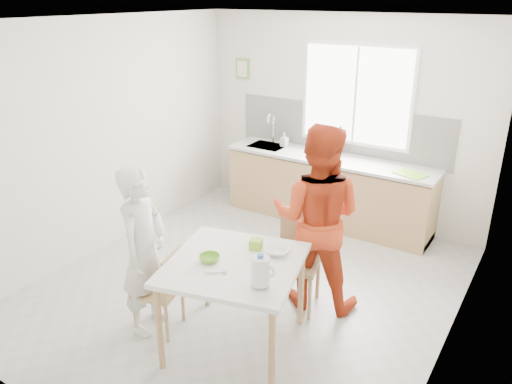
# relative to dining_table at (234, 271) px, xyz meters

# --- Properties ---
(ground) EXTENTS (4.50, 4.50, 0.00)m
(ground) POSITION_rel_dining_table_xyz_m (-0.43, 0.85, -0.75)
(ground) COLOR #B7B7B2
(ground) RESTS_ON ground
(room_shell) EXTENTS (4.50, 4.50, 4.50)m
(room_shell) POSITION_rel_dining_table_xyz_m (-0.43, 0.85, 0.90)
(room_shell) COLOR silver
(room_shell) RESTS_ON ground
(window) EXTENTS (1.50, 0.06, 1.30)m
(window) POSITION_rel_dining_table_xyz_m (-0.23, 3.08, 0.95)
(window) COLOR white
(window) RESTS_ON room_shell
(backsplash) EXTENTS (3.00, 0.02, 0.65)m
(backsplash) POSITION_rel_dining_table_xyz_m (-0.43, 3.09, 0.48)
(backsplash) COLOR white
(backsplash) RESTS_ON room_shell
(picture_frame) EXTENTS (0.22, 0.03, 0.28)m
(picture_frame) POSITION_rel_dining_table_xyz_m (-1.98, 3.08, 1.15)
(picture_frame) COLOR #5C9A46
(picture_frame) RESTS_ON room_shell
(kitchen_counter) EXTENTS (2.84, 0.64, 1.37)m
(kitchen_counter) POSITION_rel_dining_table_xyz_m (-0.43, 2.80, -0.33)
(kitchen_counter) COLOR tan
(kitchen_counter) RESTS_ON ground
(dining_table) EXTENTS (1.31, 1.31, 0.83)m
(dining_table) POSITION_rel_dining_table_xyz_m (0.00, 0.00, 0.00)
(dining_table) COLOR white
(dining_table) RESTS_ON ground
(chair_left) EXTENTS (0.45, 0.45, 0.81)m
(chair_left) POSITION_rel_dining_table_xyz_m (-0.67, -0.17, -0.30)
(chair_left) COLOR tan
(chair_left) RESTS_ON ground
(chair_far) EXTENTS (0.54, 0.54, 0.97)m
(chair_far) POSITION_rel_dining_table_xyz_m (0.14, 0.88, -0.21)
(chair_far) COLOR tan
(chair_far) RESTS_ON ground
(person_white) EXTENTS (0.51, 0.65, 1.57)m
(person_white) POSITION_rel_dining_table_xyz_m (-0.83, -0.21, 0.04)
(person_white) COLOR silver
(person_white) RESTS_ON ground
(person_red) EXTENTS (1.04, 0.90, 1.84)m
(person_red) POSITION_rel_dining_table_xyz_m (0.28, 0.98, 0.18)
(person_red) COLOR red
(person_red) RESTS_ON ground
(bowl_green) EXTENTS (0.21, 0.21, 0.05)m
(bowl_green) POSITION_rel_dining_table_xyz_m (-0.18, -0.10, 0.11)
(bowl_green) COLOR #6CB329
(bowl_green) RESTS_ON dining_table
(bowl_white) EXTENTS (0.25, 0.25, 0.05)m
(bowl_white) POSITION_rel_dining_table_xyz_m (0.23, 0.32, 0.11)
(bowl_white) COLOR white
(bowl_white) RESTS_ON dining_table
(milk_jug) EXTENTS (0.20, 0.14, 0.25)m
(milk_jug) POSITION_rel_dining_table_xyz_m (0.38, -0.19, 0.22)
(milk_jug) COLOR white
(milk_jug) RESTS_ON dining_table
(green_box) EXTENTS (0.12, 0.12, 0.09)m
(green_box) POSITION_rel_dining_table_xyz_m (0.03, 0.30, 0.13)
(green_box) COLOR #89C62D
(green_box) RESTS_ON dining_table
(spoon) EXTENTS (0.14, 0.10, 0.01)m
(spoon) POSITION_rel_dining_table_xyz_m (-0.02, -0.23, 0.10)
(spoon) COLOR #A5A5AA
(spoon) RESTS_ON dining_table
(cutting_board) EXTENTS (0.42, 0.36, 0.01)m
(cutting_board) POSITION_rel_dining_table_xyz_m (0.67, 2.68, 0.18)
(cutting_board) COLOR #7CD030
(cutting_board) RESTS_ON kitchen_counter
(wine_bottle_a) EXTENTS (0.07, 0.07, 0.32)m
(wine_bottle_a) POSITION_rel_dining_table_xyz_m (-0.35, 2.94, 0.33)
(wine_bottle_a) COLOR black
(wine_bottle_a) RESTS_ON kitchen_counter
(wine_bottle_b) EXTENTS (0.07, 0.07, 0.30)m
(wine_bottle_b) POSITION_rel_dining_table_xyz_m (-0.63, 2.86, 0.32)
(wine_bottle_b) COLOR black
(wine_bottle_b) RESTS_ON kitchen_counter
(jar_amber) EXTENTS (0.06, 0.06, 0.16)m
(jar_amber) POSITION_rel_dining_table_xyz_m (-0.36, 2.80, 0.25)
(jar_amber) COLOR brown
(jar_amber) RESTS_ON kitchen_counter
(soap_bottle) EXTENTS (0.09, 0.10, 0.19)m
(soap_bottle) POSITION_rel_dining_table_xyz_m (-1.16, 2.90, 0.27)
(soap_bottle) COLOR #999999
(soap_bottle) RESTS_ON kitchen_counter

